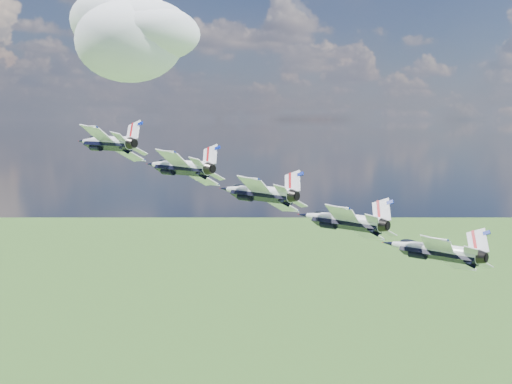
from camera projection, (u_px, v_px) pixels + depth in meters
name	position (u px, v px, depth m)	size (l,w,h in m)	color
cloud_far	(114.00, 29.00, 242.56)	(69.07, 54.27, 27.13)	white
jet_0	(105.00, 142.00, 92.10)	(9.80, 14.52, 4.34)	white
jet_1	(178.00, 166.00, 89.00)	(9.80, 14.52, 4.34)	silver
jet_2	(256.00, 192.00, 85.91)	(9.80, 14.52, 4.34)	white
jet_3	(340.00, 220.00, 82.81)	(9.80, 14.52, 4.34)	white
jet_4	(431.00, 250.00, 79.71)	(9.80, 14.52, 4.34)	white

